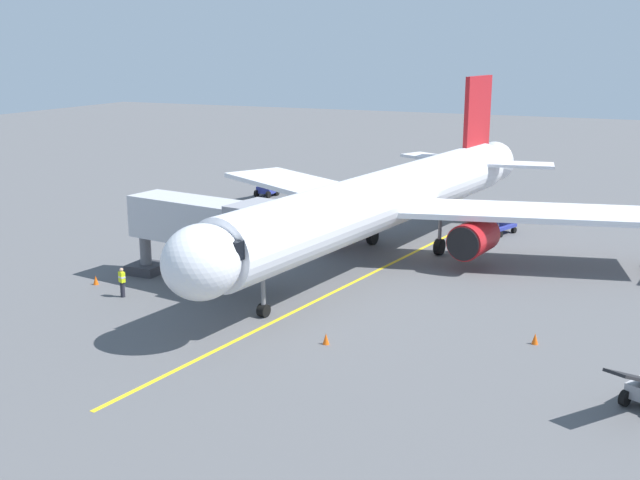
{
  "coord_description": "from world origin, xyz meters",
  "views": [
    {
      "loc": [
        -14.86,
        50.11,
        13.92
      ],
      "look_at": [
        2.7,
        10.52,
        3.0
      ],
      "focal_mm": 43.64,
      "sensor_mm": 36.0,
      "label": 1
    }
  ],
  "objects_px": {
    "safety_cone_nose_right": "(535,339)",
    "safety_cone_nose_left": "(96,280)",
    "airplane": "(388,199)",
    "belt_loader_near_nose": "(267,189)",
    "baggage_cart_starboard_side": "(500,225)",
    "jet_bridge": "(214,226)",
    "safety_cone_wing_port": "(326,339)",
    "ground_crew_marshaller": "(122,282)"
  },
  "relations": [
    {
      "from": "jet_bridge",
      "to": "safety_cone_wing_port",
      "type": "relative_size",
      "value": 20.95
    },
    {
      "from": "safety_cone_nose_left",
      "to": "baggage_cart_starboard_side",
      "type": "bearing_deg",
      "value": -130.59
    },
    {
      "from": "jet_bridge",
      "to": "belt_loader_near_nose",
      "type": "distance_m",
      "value": 28.78
    },
    {
      "from": "belt_loader_near_nose",
      "to": "baggage_cart_starboard_side",
      "type": "bearing_deg",
      "value": 164.91
    },
    {
      "from": "airplane",
      "to": "belt_loader_near_nose",
      "type": "height_order",
      "value": "airplane"
    },
    {
      "from": "ground_crew_marshaller",
      "to": "safety_cone_wing_port",
      "type": "xyz_separation_m",
      "value": [
        -13.41,
        1.9,
        -0.61
      ]
    },
    {
      "from": "jet_bridge",
      "to": "safety_cone_nose_right",
      "type": "height_order",
      "value": "jet_bridge"
    },
    {
      "from": "airplane",
      "to": "jet_bridge",
      "type": "bearing_deg",
      "value": 55.75
    },
    {
      "from": "safety_cone_nose_left",
      "to": "safety_cone_nose_right",
      "type": "height_order",
      "value": "same"
    },
    {
      "from": "belt_loader_near_nose",
      "to": "airplane",
      "type": "bearing_deg",
      "value": 137.19
    },
    {
      "from": "belt_loader_near_nose",
      "to": "safety_cone_nose_left",
      "type": "distance_m",
      "value": 29.19
    },
    {
      "from": "airplane",
      "to": "safety_cone_wing_port",
      "type": "distance_m",
      "value": 16.46
    },
    {
      "from": "jet_bridge",
      "to": "safety_cone_wing_port",
      "type": "bearing_deg",
      "value": 149.79
    },
    {
      "from": "baggage_cart_starboard_side",
      "to": "safety_cone_nose_right",
      "type": "distance_m",
      "value": 22.64
    },
    {
      "from": "ground_crew_marshaller",
      "to": "airplane",
      "type": "bearing_deg",
      "value": -128.18
    },
    {
      "from": "airplane",
      "to": "safety_cone_wing_port",
      "type": "height_order",
      "value": "airplane"
    },
    {
      "from": "safety_cone_nose_left",
      "to": "safety_cone_nose_right",
      "type": "relative_size",
      "value": 1.0
    },
    {
      "from": "safety_cone_nose_left",
      "to": "airplane",
      "type": "bearing_deg",
      "value": -137.65
    },
    {
      "from": "belt_loader_near_nose",
      "to": "safety_cone_nose_right",
      "type": "xyz_separation_m",
      "value": [
        -29.15,
        28.05,
        -0.44
      ]
    },
    {
      "from": "safety_cone_nose_left",
      "to": "safety_cone_wing_port",
      "type": "xyz_separation_m",
      "value": [
        -16.36,
        3.16,
        0.0
      ]
    },
    {
      "from": "baggage_cart_starboard_side",
      "to": "safety_cone_nose_right",
      "type": "bearing_deg",
      "value": 105.44
    },
    {
      "from": "baggage_cart_starboard_side",
      "to": "belt_loader_near_nose",
      "type": "bearing_deg",
      "value": -15.09
    },
    {
      "from": "belt_loader_near_nose",
      "to": "baggage_cart_starboard_side",
      "type": "relative_size",
      "value": 1.59
    },
    {
      "from": "jet_bridge",
      "to": "safety_cone_nose_left",
      "type": "xyz_separation_m",
      "value": [
        6.89,
        2.36,
        -3.49
      ]
    },
    {
      "from": "belt_loader_near_nose",
      "to": "safety_cone_nose_right",
      "type": "height_order",
      "value": "belt_loader_near_nose"
    },
    {
      "from": "safety_cone_nose_right",
      "to": "belt_loader_near_nose",
      "type": "bearing_deg",
      "value": -43.9
    },
    {
      "from": "jet_bridge",
      "to": "safety_cone_nose_left",
      "type": "distance_m",
      "value": 8.07
    },
    {
      "from": "airplane",
      "to": "safety_cone_nose_left",
      "type": "xyz_separation_m",
      "value": [
        13.92,
        12.69,
        -3.73
      ]
    },
    {
      "from": "jet_bridge",
      "to": "safety_cone_wing_port",
      "type": "distance_m",
      "value": 11.5
    },
    {
      "from": "belt_loader_near_nose",
      "to": "safety_cone_wing_port",
      "type": "relative_size",
      "value": 8.49
    },
    {
      "from": "baggage_cart_starboard_side",
      "to": "safety_cone_wing_port",
      "type": "xyz_separation_m",
      "value": [
        3.11,
        25.88,
        -0.38
      ]
    },
    {
      "from": "airplane",
      "to": "ground_crew_marshaller",
      "type": "height_order",
      "value": "airplane"
    },
    {
      "from": "ground_crew_marshaller",
      "to": "baggage_cart_starboard_side",
      "type": "distance_m",
      "value": 29.12
    },
    {
      "from": "airplane",
      "to": "belt_loader_near_nose",
      "type": "relative_size",
      "value": 8.62
    },
    {
      "from": "jet_bridge",
      "to": "ground_crew_marshaller",
      "type": "xyz_separation_m",
      "value": [
        3.93,
        3.61,
        -2.88
      ]
    },
    {
      "from": "baggage_cart_starboard_side",
      "to": "safety_cone_wing_port",
      "type": "relative_size",
      "value": 5.33
    },
    {
      "from": "safety_cone_nose_right",
      "to": "safety_cone_nose_left",
      "type": "bearing_deg",
      "value": 2.04
    },
    {
      "from": "safety_cone_nose_right",
      "to": "safety_cone_wing_port",
      "type": "height_order",
      "value": "same"
    },
    {
      "from": "safety_cone_nose_left",
      "to": "jet_bridge",
      "type": "bearing_deg",
      "value": -161.1
    },
    {
      "from": "jet_bridge",
      "to": "safety_cone_nose_right",
      "type": "relative_size",
      "value": 20.95
    },
    {
      "from": "belt_loader_near_nose",
      "to": "safety_cone_nose_right",
      "type": "relative_size",
      "value": 8.49
    },
    {
      "from": "airplane",
      "to": "jet_bridge",
      "type": "relative_size",
      "value": 3.49
    }
  ]
}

